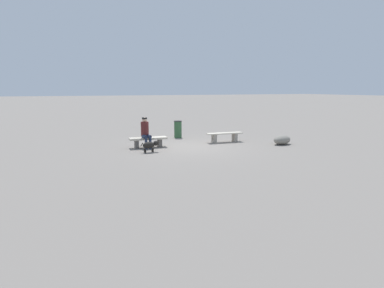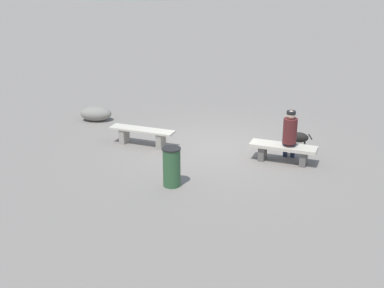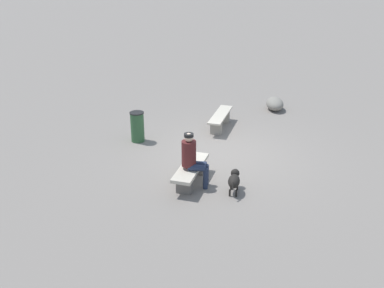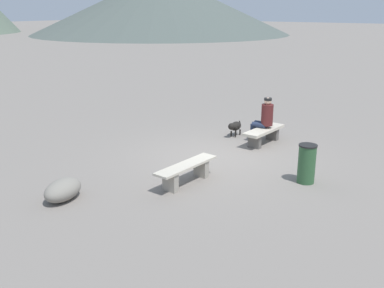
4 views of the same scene
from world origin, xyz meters
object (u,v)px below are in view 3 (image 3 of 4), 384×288
object	(u,v)px
trash_bin	(137,127)
boulder	(275,104)
seated_person	(192,156)
bench_left	(220,119)
dog	(234,180)
bench_right	(191,171)

from	to	relation	value
trash_bin	boulder	bearing A→B (deg)	134.72
trash_bin	boulder	xyz separation A→B (m)	(-3.64, 3.68, -0.22)
seated_person	boulder	distance (m)	6.11
bench_left	seated_person	xyz separation A→B (m)	(3.78, -0.03, 0.44)
dog	boulder	xyz separation A→B (m)	(-5.96, 0.60, -0.09)
dog	trash_bin	size ratio (longest dim) A/B	0.85
trash_bin	seated_person	bearing A→B (deg)	43.12
dog	trash_bin	xyz separation A→B (m)	(-2.32, -3.08, 0.13)
bench_left	seated_person	bearing A→B (deg)	3.62
bench_right	boulder	bearing A→B (deg)	168.15
bench_right	trash_bin	bearing A→B (deg)	-132.04
bench_right	seated_person	distance (m)	0.45
bench_left	dog	distance (m)	3.98
boulder	dog	bearing A→B (deg)	-5.75
boulder	bench_left	bearing A→B (deg)	-36.37
dog	trash_bin	distance (m)	3.86
bench_left	trash_bin	world-z (taller)	trash_bin
bench_left	trash_bin	size ratio (longest dim) A/B	2.02
boulder	seated_person	bearing A→B (deg)	-15.02
dog	trash_bin	world-z (taller)	trash_bin
seated_person	trash_bin	distance (m)	3.09
bench_right	dog	world-z (taller)	dog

